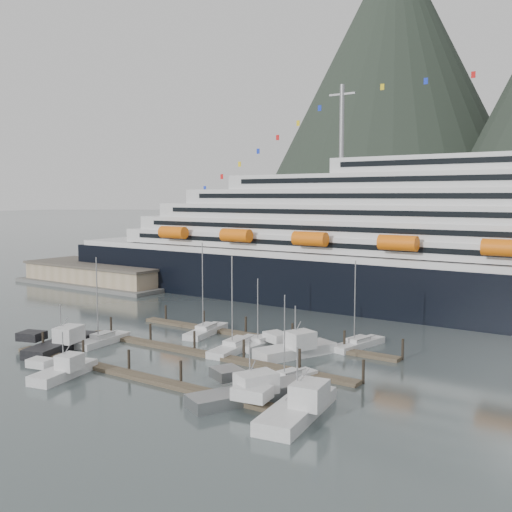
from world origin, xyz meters
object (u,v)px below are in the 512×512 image
(warehouse, at_px, (102,275))
(sailboat_h, at_px, (289,378))
(sailboat_f, at_px, (261,344))
(trawler_c, at_px, (249,392))
(sailboat_a, at_px, (103,341))
(trawler_a, at_px, (60,343))
(sailboat_e, at_px, (206,331))
(trawler_e, at_px, (294,349))
(sailboat_d, at_px, (236,347))
(trawler_b, at_px, (63,370))
(sailboat_g, at_px, (358,345))
(trawler_d, at_px, (296,407))

(warehouse, relative_size, sailboat_h, 4.08)
(sailboat_f, height_order, trawler_c, sailboat_f)
(sailboat_f, bearing_deg, trawler_c, -146.91)
(sailboat_h, relative_size, trawler_c, 0.77)
(sailboat_a, relative_size, trawler_a, 0.99)
(sailboat_e, relative_size, trawler_e, 1.23)
(sailboat_f, bearing_deg, sailboat_d, 156.19)
(trawler_a, bearing_deg, sailboat_a, -39.41)
(trawler_e, bearing_deg, sailboat_f, 100.79)
(trawler_c, bearing_deg, sailboat_h, 23.63)
(trawler_a, bearing_deg, sailboat_f, -69.57)
(sailboat_h, relative_size, trawler_a, 0.79)
(sailboat_h, bearing_deg, warehouse, 78.49)
(warehouse, relative_size, sailboat_d, 3.13)
(sailboat_h, height_order, trawler_b, sailboat_h)
(sailboat_f, bearing_deg, sailboat_a, 122.45)
(sailboat_e, distance_m, trawler_b, 28.57)
(sailboat_a, bearing_deg, trawler_b, -154.49)
(warehouse, relative_size, sailboat_g, 3.34)
(sailboat_e, xyz_separation_m, sailboat_f, (12.18, -1.62, -0.04))
(sailboat_d, distance_m, trawler_d, 27.78)
(sailboat_a, xyz_separation_m, trawler_b, (9.25, -14.49, 0.40))
(sailboat_f, bearing_deg, trawler_a, 130.01)
(trawler_e, bearing_deg, trawler_b, 166.24)
(warehouse, height_order, sailboat_a, sailboat_a)
(sailboat_h, bearing_deg, sailboat_d, 75.26)
(trawler_b, relative_size, trawler_d, 0.73)
(sailboat_d, bearing_deg, sailboat_e, 54.95)
(trawler_a, relative_size, trawler_c, 0.97)
(sailboat_a, xyz_separation_m, sailboat_d, (19.47, 8.63, -0.00))
(warehouse, height_order, trawler_d, trawler_d)
(warehouse, height_order, trawler_b, trawler_b)
(sailboat_a, bearing_deg, trawler_e, -75.58)
(sailboat_e, bearing_deg, trawler_d, -138.17)
(sailboat_d, xyz_separation_m, sailboat_h, (14.29, -8.31, -0.04))
(sailboat_h, bearing_deg, trawler_c, -165.79)
(warehouse, distance_m, trawler_e, 83.53)
(trawler_c, bearing_deg, sailboat_d, 65.22)
(trawler_b, bearing_deg, trawler_d, -93.44)
(sailboat_a, height_order, sailboat_e, sailboat_e)
(sailboat_f, xyz_separation_m, trawler_b, (-12.08, -26.95, 0.43))
(sailboat_g, bearing_deg, sailboat_a, 131.73)
(trawler_a, bearing_deg, trawler_b, -143.43)
(trawler_b, xyz_separation_m, trawler_e, (18.82, 25.54, 0.15))
(sailboat_a, bearing_deg, trawler_d, -110.17)
(sailboat_g, relative_size, trawler_d, 0.98)
(sailboat_g, bearing_deg, trawler_c, -169.77)
(sailboat_g, bearing_deg, sailboat_d, 140.39)
(warehouse, bearing_deg, trawler_c, -31.37)
(sailboat_g, relative_size, trawler_b, 1.34)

